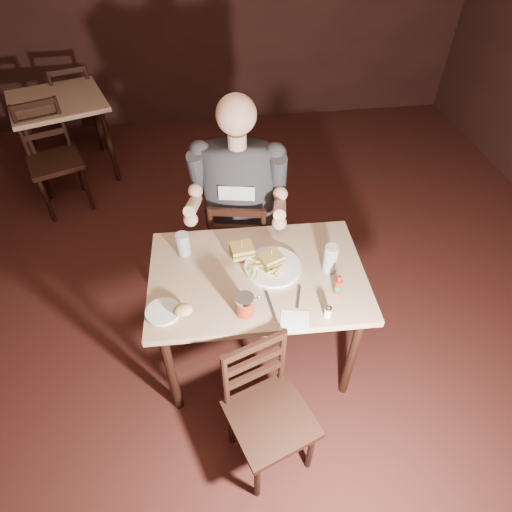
{
  "coord_description": "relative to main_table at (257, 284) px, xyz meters",
  "views": [
    {
      "loc": [
        -0.0,
        -1.45,
        2.42
      ],
      "look_at": [
        0.22,
        0.16,
        0.85
      ],
      "focal_mm": 30.0,
      "sensor_mm": 36.0,
      "label": 1
    }
  ],
  "objects": [
    {
      "name": "main_table",
      "position": [
        0.0,
        0.0,
        0.0
      ],
      "size": [
        1.18,
        0.81,
        0.77
      ],
      "rotation": [
        0.0,
        0.0,
        -0.04
      ],
      "color": "tan",
      "rests_on": "ground"
    },
    {
      "name": "sandwich_right",
      "position": [
        0.08,
        0.05,
        0.15
      ],
      "size": [
        0.14,
        0.13,
        0.1
      ],
      "primitive_type": null,
      "rotation": [
        0.0,
        0.0,
        0.41
      ],
      "color": "tan",
      "rests_on": "dinner_plate"
    },
    {
      "name": "diner",
      "position": [
        -0.04,
        0.57,
        0.28
      ],
      "size": [
        0.68,
        0.58,
        1.04
      ],
      "primitive_type": null,
      "rotation": [
        0.0,
        0.0,
        -0.2
      ],
      "color": "#313136",
      "rests_on": "chair_far"
    },
    {
      "name": "glass_right",
      "position": [
        0.38,
        -0.03,
        0.17
      ],
      "size": [
        0.08,
        0.08,
        0.17
      ],
      "primitive_type": "cylinder",
      "rotation": [
        0.0,
        0.0,
        -0.04
      ],
      "color": "silver",
      "rests_on": "main_table"
    },
    {
      "name": "glass_left",
      "position": [
        -0.38,
        0.21,
        0.15
      ],
      "size": [
        0.08,
        0.08,
        0.14
      ],
      "primitive_type": "cylinder",
      "rotation": [
        0.0,
        0.0,
        -0.04
      ],
      "color": "silver",
      "rests_on": "main_table"
    },
    {
      "name": "side_plate",
      "position": [
        -0.49,
        -0.2,
        0.09
      ],
      "size": [
        0.17,
        0.17,
        0.01
      ],
      "primitive_type": "cylinder",
      "rotation": [
        0.0,
        0.0,
        -0.04
      ],
      "color": "white",
      "rests_on": "main_table"
    },
    {
      "name": "knife",
      "position": [
        0.03,
        -0.22,
        0.09
      ],
      "size": [
        0.03,
        0.21,
        0.0
      ],
      "primitive_type": "cube",
      "rotation": [
        0.0,
        0.0,
        0.1
      ],
      "color": "silver",
      "rests_on": "napkin"
    },
    {
      "name": "dinner_plate",
      "position": [
        0.09,
        0.02,
        0.09
      ],
      "size": [
        0.31,
        0.31,
        0.02
      ],
      "primitive_type": "cylinder",
      "rotation": [
        0.0,
        0.0,
        -0.04
      ],
      "color": "white",
      "rests_on": "main_table"
    },
    {
      "name": "fries_pile",
      "position": [
        0.04,
        0.01,
        0.12
      ],
      "size": [
        0.26,
        0.19,
        0.04
      ],
      "primitive_type": null,
      "rotation": [
        0.0,
        0.0,
        -0.04
      ],
      "color": "#E3C45A",
      "rests_on": "dinner_plate"
    },
    {
      "name": "bg_chair_near",
      "position": [
        -1.49,
        1.84,
        -0.22
      ],
      "size": [
        0.56,
        0.59,
        0.92
      ],
      "primitive_type": null,
      "rotation": [
        0.0,
        0.0,
        0.37
      ],
      "color": "black",
      "rests_on": "ground"
    },
    {
      "name": "bread_roll",
      "position": [
        -0.39,
        -0.23,
        0.13
      ],
      "size": [
        0.09,
        0.08,
        0.05
      ],
      "primitive_type": "ellipsoid",
      "rotation": [
        0.0,
        0.0,
        -0.04
      ],
      "color": "#DBAC5F",
      "rests_on": "side_plate"
    },
    {
      "name": "bg_table",
      "position": [
        -1.49,
        2.39,
        -0.0
      ],
      "size": [
        1.02,
        1.02,
        0.77
      ],
      "rotation": [
        0.0,
        0.0,
        0.34
      ],
      "color": "tan",
      "rests_on": "ground"
    },
    {
      "name": "bg_chair_far",
      "position": [
        -1.49,
        2.94,
        -0.23
      ],
      "size": [
        0.54,
        0.57,
        0.9
      ],
      "primitive_type": null,
      "rotation": [
        0.0,
        0.0,
        3.47
      ],
      "color": "black",
      "rests_on": "ground"
    },
    {
      "name": "salt_shaker",
      "position": [
        0.3,
        -0.33,
        0.12
      ],
      "size": [
        0.04,
        0.04,
        0.07
      ],
      "primitive_type": null,
      "rotation": [
        0.0,
        0.0,
        -0.04
      ],
      "color": "white",
      "rests_on": "main_table"
    },
    {
      "name": "room_shell",
      "position": [
        -0.22,
        -0.11,
        0.72
      ],
      "size": [
        7.0,
        7.0,
        7.0
      ],
      "color": "black",
      "rests_on": "ground"
    },
    {
      "name": "chair_far",
      "position": [
        -0.03,
        0.63,
        -0.25
      ],
      "size": [
        0.48,
        0.51,
        0.86
      ],
      "primitive_type": null,
      "rotation": [
        0.0,
        0.0,
        2.94
      ],
      "color": "black",
      "rests_on": "ground"
    },
    {
      "name": "syrup_dispenser",
      "position": [
        -0.1,
        -0.26,
        0.14
      ],
      "size": [
        0.1,
        0.1,
        0.12
      ],
      "primitive_type": null,
      "rotation": [
        0.0,
        0.0,
        -0.04
      ],
      "color": "maroon",
      "rests_on": "main_table"
    },
    {
      "name": "chair_near",
      "position": [
        -0.02,
        -0.63,
        -0.27
      ],
      "size": [
        0.49,
        0.52,
        0.82
      ],
      "primitive_type": null,
      "rotation": [
        0.0,
        0.0,
        0.34
      ],
      "color": "black",
      "rests_on": "ground"
    },
    {
      "name": "hot_sauce",
      "position": [
        0.38,
        -0.19,
        0.15
      ],
      "size": [
        0.04,
        0.04,
        0.12
      ],
      "primitive_type": null,
      "rotation": [
        0.0,
        0.0,
        -0.04
      ],
      "color": "maroon",
      "rests_on": "main_table"
    },
    {
      "name": "fork",
      "position": [
        0.18,
        -0.2,
        0.09
      ],
      "size": [
        0.06,
        0.15,
        0.0
      ],
      "primitive_type": "cube",
      "rotation": [
        0.0,
        0.0,
        -0.3
      ],
      "color": "silver",
      "rests_on": "napkin"
    },
    {
      "name": "ketchup_dollop",
      "position": [
        0.08,
        -0.02,
        0.11
      ],
      "size": [
        0.04,
        0.04,
        0.01
      ],
      "primitive_type": "ellipsoid",
      "rotation": [
        0.0,
        0.0,
        -0.04
      ],
      "color": "maroon",
      "rests_on": "dinner_plate"
    },
    {
      "name": "sandwich_left",
      "position": [
        -0.07,
        0.14,
        0.15
      ],
      "size": [
        0.13,
        0.12,
        0.1
      ],
      "primitive_type": null,
      "rotation": [
        0.0,
        0.0,
        0.14
      ],
      "color": "tan",
      "rests_on": "dinner_plate"
    },
    {
      "name": "napkin",
      "position": [
        0.13,
        -0.34,
        0.09
      ],
      "size": [
        0.16,
        0.16,
        0.0
      ],
      "primitive_type": "cube",
      "rotation": [
        0.0,
        0.0,
        -0.25
      ],
      "color": "white",
      "rests_on": "main_table"
    }
  ]
}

